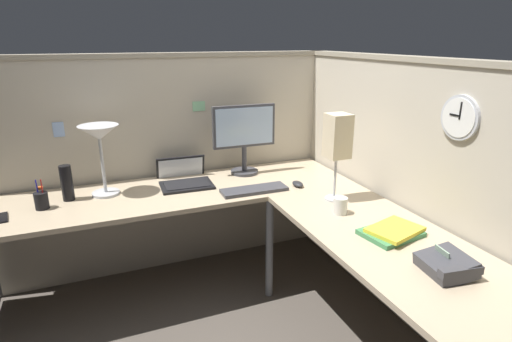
{
  "coord_description": "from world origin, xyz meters",
  "views": [
    {
      "loc": [
        -0.83,
        -2.05,
        1.68
      ],
      "look_at": [
        0.1,
        0.25,
        0.87
      ],
      "focal_mm": 28.85,
      "sensor_mm": 36.0,
      "label": 1
    }
  ],
  "objects_px": {
    "thermos_flask": "(67,183)",
    "wall_clock": "(461,118)",
    "book_stack": "(392,232)",
    "desk_lamp_paper": "(337,139)",
    "monitor": "(244,134)",
    "laptop": "(184,179)",
    "coffee_mug": "(340,206)",
    "desk_lamp_dome": "(99,138)",
    "computer_mouse": "(298,184)",
    "cell_phone": "(1,218)",
    "keyboard": "(254,190)",
    "pen_cup": "(41,200)",
    "office_phone": "(447,266)"
  },
  "relations": [
    {
      "from": "keyboard",
      "to": "cell_phone",
      "type": "height_order",
      "value": "keyboard"
    },
    {
      "from": "computer_mouse",
      "to": "coffee_mug",
      "type": "xyz_separation_m",
      "value": [
        0.01,
        -0.49,
        0.03
      ]
    },
    {
      "from": "laptop",
      "to": "desk_lamp_paper",
      "type": "relative_size",
      "value": 0.74
    },
    {
      "from": "laptop",
      "to": "office_phone",
      "type": "bearing_deg",
      "value": -63.62
    },
    {
      "from": "thermos_flask",
      "to": "wall_clock",
      "type": "distance_m",
      "value": 2.21
    },
    {
      "from": "keyboard",
      "to": "coffee_mug",
      "type": "bearing_deg",
      "value": -56.82
    },
    {
      "from": "book_stack",
      "to": "desk_lamp_paper",
      "type": "xyz_separation_m",
      "value": [
        -0.01,
        0.53,
        0.36
      ]
    },
    {
      "from": "desk_lamp_dome",
      "to": "thermos_flask",
      "type": "distance_m",
      "value": 0.33
    },
    {
      "from": "desk_lamp_paper",
      "to": "book_stack",
      "type": "bearing_deg",
      "value": -88.88
    },
    {
      "from": "computer_mouse",
      "to": "laptop",
      "type": "bearing_deg",
      "value": 151.49
    },
    {
      "from": "coffee_mug",
      "to": "desk_lamp_paper",
      "type": "bearing_deg",
      "value": 66.89
    },
    {
      "from": "computer_mouse",
      "to": "desk_lamp_dome",
      "type": "height_order",
      "value": "desk_lamp_dome"
    },
    {
      "from": "cell_phone",
      "to": "wall_clock",
      "type": "height_order",
      "value": "wall_clock"
    },
    {
      "from": "pen_cup",
      "to": "cell_phone",
      "type": "distance_m",
      "value": 0.22
    },
    {
      "from": "computer_mouse",
      "to": "pen_cup",
      "type": "relative_size",
      "value": 0.58
    },
    {
      "from": "desk_lamp_paper",
      "to": "thermos_flask",
      "type": "bearing_deg",
      "value": 158.28
    },
    {
      "from": "desk_lamp_dome",
      "to": "book_stack",
      "type": "relative_size",
      "value": 1.39
    },
    {
      "from": "computer_mouse",
      "to": "cell_phone",
      "type": "height_order",
      "value": "computer_mouse"
    },
    {
      "from": "pen_cup",
      "to": "thermos_flask",
      "type": "distance_m",
      "value": 0.18
    },
    {
      "from": "keyboard",
      "to": "wall_clock",
      "type": "distance_m",
      "value": 1.26
    },
    {
      "from": "book_stack",
      "to": "desk_lamp_paper",
      "type": "bearing_deg",
      "value": 91.12
    },
    {
      "from": "book_stack",
      "to": "keyboard",
      "type": "bearing_deg",
      "value": 116.27
    },
    {
      "from": "monitor",
      "to": "cell_phone",
      "type": "xyz_separation_m",
      "value": [
        -1.52,
        -0.25,
        -0.29
      ]
    },
    {
      "from": "keyboard",
      "to": "wall_clock",
      "type": "xyz_separation_m",
      "value": [
        0.72,
        -0.86,
        0.57
      ]
    },
    {
      "from": "cell_phone",
      "to": "coffee_mug",
      "type": "bearing_deg",
      "value": -28.09
    },
    {
      "from": "keyboard",
      "to": "cell_phone",
      "type": "relative_size",
      "value": 2.99
    },
    {
      "from": "pen_cup",
      "to": "wall_clock",
      "type": "distance_m",
      "value": 2.3
    },
    {
      "from": "desk_lamp_paper",
      "to": "coffee_mug",
      "type": "height_order",
      "value": "desk_lamp_paper"
    },
    {
      "from": "book_stack",
      "to": "coffee_mug",
      "type": "relative_size",
      "value": 3.34
    },
    {
      "from": "keyboard",
      "to": "monitor",
      "type": "bearing_deg",
      "value": 79.75
    },
    {
      "from": "computer_mouse",
      "to": "thermos_flask",
      "type": "relative_size",
      "value": 0.47
    },
    {
      "from": "book_stack",
      "to": "monitor",
      "type": "bearing_deg",
      "value": 105.57
    },
    {
      "from": "cell_phone",
      "to": "coffee_mug",
      "type": "xyz_separation_m",
      "value": [
        1.77,
        -0.63,
        0.04
      ]
    },
    {
      "from": "pen_cup",
      "to": "book_stack",
      "type": "xyz_separation_m",
      "value": [
        1.66,
        -1.04,
        -0.03
      ]
    },
    {
      "from": "monitor",
      "to": "book_stack",
      "type": "bearing_deg",
      "value": -74.43
    },
    {
      "from": "computer_mouse",
      "to": "pen_cup",
      "type": "bearing_deg",
      "value": 171.9
    },
    {
      "from": "laptop",
      "to": "thermos_flask",
      "type": "distance_m",
      "value": 0.73
    },
    {
      "from": "keyboard",
      "to": "pen_cup",
      "type": "bearing_deg",
      "value": 171.77
    },
    {
      "from": "cell_phone",
      "to": "thermos_flask",
      "type": "relative_size",
      "value": 0.65
    },
    {
      "from": "desk_lamp_dome",
      "to": "monitor",
      "type": "bearing_deg",
      "value": 4.29
    },
    {
      "from": "thermos_flask",
      "to": "office_phone",
      "type": "relative_size",
      "value": 0.96
    },
    {
      "from": "monitor",
      "to": "cell_phone",
      "type": "distance_m",
      "value": 1.57
    },
    {
      "from": "thermos_flask",
      "to": "coffee_mug",
      "type": "distance_m",
      "value": 1.63
    },
    {
      "from": "laptop",
      "to": "pen_cup",
      "type": "distance_m",
      "value": 0.88
    },
    {
      "from": "pen_cup",
      "to": "cell_phone",
      "type": "relative_size",
      "value": 1.25
    },
    {
      "from": "laptop",
      "to": "desk_lamp_paper",
      "type": "xyz_separation_m",
      "value": [
        0.78,
        -0.66,
        0.36
      ]
    },
    {
      "from": "book_stack",
      "to": "desk_lamp_paper",
      "type": "distance_m",
      "value": 0.64
    },
    {
      "from": "computer_mouse",
      "to": "wall_clock",
      "type": "height_order",
      "value": "wall_clock"
    },
    {
      "from": "desk_lamp_paper",
      "to": "laptop",
      "type": "bearing_deg",
      "value": 139.74
    },
    {
      "from": "laptop",
      "to": "thermos_flask",
      "type": "bearing_deg",
      "value": -175.17
    }
  ]
}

